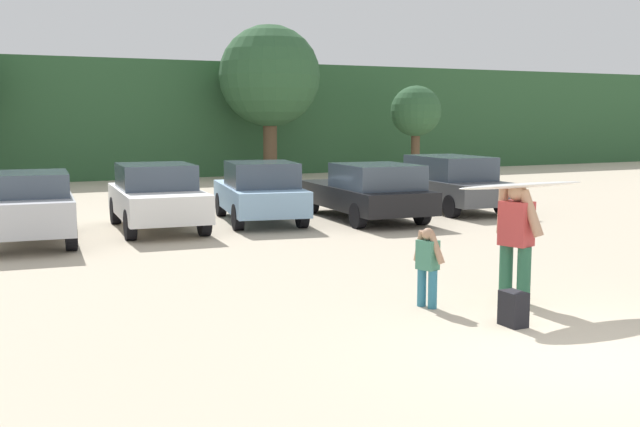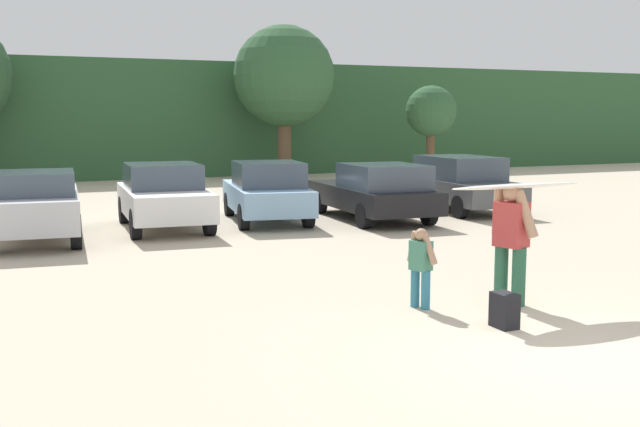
# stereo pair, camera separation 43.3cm
# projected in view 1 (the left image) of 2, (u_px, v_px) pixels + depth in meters

# --- Properties ---
(ground_plane) EXTENTS (120.00, 120.00, 0.00)m
(ground_plane) POSITION_uv_depth(u_px,v_px,m) (604.00, 358.00, 8.50)
(ground_plane) COLOR beige
(hillside_ridge) EXTENTS (108.00, 12.00, 5.06)m
(hillside_ridge) POSITION_uv_depth(u_px,v_px,m) (93.00, 119.00, 37.05)
(hillside_ridge) COLOR #2D5633
(hillside_ridge) RESTS_ON ground_plane
(tree_far_left) EXTENTS (4.29, 4.29, 6.51)m
(tree_far_left) POSITION_uv_depth(u_px,v_px,m) (270.00, 77.00, 32.36)
(tree_far_left) COLOR brown
(tree_far_left) RESTS_ON ground_plane
(tree_ridge_back) EXTENTS (2.25, 2.25, 4.02)m
(tree_ridge_back) POSITION_uv_depth(u_px,v_px,m) (416.00, 112.00, 34.00)
(tree_ridge_back) COLOR brown
(tree_ridge_back) RESTS_ON ground_plane
(parked_car_silver) EXTENTS (2.16, 4.44, 1.52)m
(parked_car_silver) POSITION_uv_depth(u_px,v_px,m) (28.00, 205.00, 16.13)
(parked_car_silver) COLOR silver
(parked_car_silver) RESTS_ON ground_plane
(parked_car_white) EXTENTS (2.13, 4.26, 1.55)m
(parked_car_white) POSITION_uv_depth(u_px,v_px,m) (157.00, 196.00, 18.02)
(parked_car_white) COLOR white
(parked_car_white) RESTS_ON ground_plane
(parked_car_sky_blue) EXTENTS (2.44, 4.35, 1.54)m
(parked_car_sky_blue) POSITION_uv_depth(u_px,v_px,m) (260.00, 192.00, 19.27)
(parked_car_sky_blue) COLOR #84ADD1
(parked_car_sky_blue) RESTS_ON ground_plane
(parked_car_black) EXTENTS (2.28, 4.82, 1.47)m
(parked_car_black) POSITION_uv_depth(u_px,v_px,m) (368.00, 191.00, 19.70)
(parked_car_black) COLOR black
(parked_car_black) RESTS_ON ground_plane
(parked_car_dark_gray) EXTENTS (2.05, 4.38, 1.55)m
(parked_car_dark_gray) POSITION_uv_depth(u_px,v_px,m) (450.00, 182.00, 21.67)
(parked_car_dark_gray) COLOR #4C4F54
(parked_car_dark_gray) RESTS_ON ground_plane
(person_adult) EXTENTS (0.43, 0.76, 1.73)m
(person_adult) POSITION_uv_depth(u_px,v_px,m) (516.00, 235.00, 10.91)
(person_adult) COLOR #26593F
(person_adult) RESTS_ON ground_plane
(person_child) EXTENTS (0.28, 0.53, 1.13)m
(person_child) POSITION_uv_depth(u_px,v_px,m) (428.00, 263.00, 10.66)
(person_child) COLOR teal
(person_child) RESTS_ON ground_plane
(surfboard_white) EXTENTS (2.20, 0.67, 0.14)m
(surfboard_white) POSITION_uv_depth(u_px,v_px,m) (522.00, 185.00, 10.80)
(surfboard_white) COLOR white
(backpack_dropped) EXTENTS (0.24, 0.34, 0.45)m
(backpack_dropped) POSITION_uv_depth(u_px,v_px,m) (513.00, 309.00, 9.76)
(backpack_dropped) COLOR black
(backpack_dropped) RESTS_ON ground_plane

